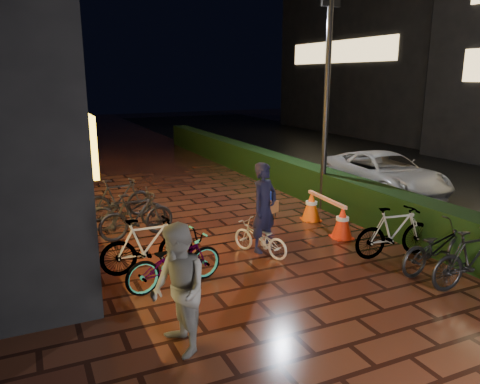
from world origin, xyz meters
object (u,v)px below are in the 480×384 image
bystander_person (178,290)px  cart_assembly (266,198)px  cyclist (262,222)px  traffic_barrier (326,213)px  van (384,173)px

bystander_person → cart_assembly: 6.43m
cyclist → cart_assembly: size_ratio=2.06×
traffic_barrier → cart_assembly: 1.74m
van → cart_assembly: 4.56m
cart_assembly → van: bearing=8.1°
cyclist → cart_assembly: 2.82m
bystander_person → traffic_barrier: bearing=122.9°
traffic_barrier → bystander_person: bearing=-143.7°
bystander_person → van: 10.21m
bystander_person → cart_assembly: size_ratio=1.89×
bystander_person → cyclist: 3.67m
van → cyclist: bearing=-149.3°
traffic_barrier → van: bearing=30.5°
bystander_person → cyclist: cyclist is taller
traffic_barrier → cart_assembly: cart_assembly is taller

